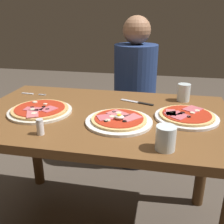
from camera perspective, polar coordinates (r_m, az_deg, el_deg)
The scene contains 10 objects.
dining_table at distance 1.33m, azimuth -2.26°, elevation -4.81°, with size 1.26×0.78×0.73m.
pizza_foreground at distance 1.17m, azimuth 1.54°, elevation -1.84°, with size 0.30×0.30×0.05m.
pizza_across_left at distance 1.27m, azimuth 16.05°, elevation -0.88°, with size 0.30×0.30×0.03m.
pizza_across_right at distance 1.34m, azimuth -15.54°, elevation 0.38°, with size 0.31×0.31×0.03m.
water_glass_near at distance 0.96m, azimuth 11.70°, elevation -5.96°, with size 0.07×0.07×0.09m.
water_glass_far at distance 1.50m, azimuth 15.47°, elevation 3.92°, with size 0.07×0.07×0.10m.
fork at distance 1.65m, azimuth -17.24°, elevation 3.83°, with size 0.16×0.02×0.00m.
knife at distance 1.43m, azimuth 5.98°, elevation 2.07°, with size 0.19×0.08×0.01m.
salt_shaker at distance 1.09m, azimuth -15.53°, elevation -3.20°, with size 0.03×0.03×0.07m.
diner_person at distance 2.04m, azimuth 4.97°, elevation 2.80°, with size 0.32×0.32×1.18m.
Camera 1 is at (0.29, -1.16, 1.21)m, focal length 41.56 mm.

